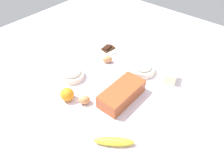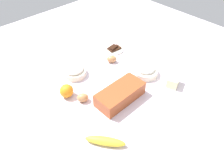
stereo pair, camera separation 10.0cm
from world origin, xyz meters
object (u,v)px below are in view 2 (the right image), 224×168
(orange_fruit, at_px, (67,91))
(egg_near_butter, at_px, (112,59))
(banana, at_px, (105,141))
(butter_block, at_px, (173,81))
(sugar_bowl, at_px, (145,70))
(loaf_pan, at_px, (120,94))
(egg_beside_bowl, at_px, (83,98))
(flour_bowl, at_px, (74,71))
(chocolate_plate, at_px, (114,49))

(orange_fruit, xyz_separation_m, egg_near_butter, (-0.40, -0.06, -0.01))
(banana, distance_m, butter_block, 0.56)
(orange_fruit, bearing_deg, butter_block, 145.08)
(sugar_bowl, distance_m, egg_near_butter, 0.25)
(loaf_pan, xyz_separation_m, butter_block, (-0.32, 0.13, -0.01))
(egg_beside_bowl, bearing_deg, banana, 72.14)
(loaf_pan, bearing_deg, orange_fruit, -49.32)
(orange_fruit, bearing_deg, loaf_pan, 131.08)
(flour_bowl, relative_size, banana, 0.76)
(banana, bearing_deg, egg_beside_bowl, -107.86)
(egg_near_butter, xyz_separation_m, egg_beside_bowl, (0.36, 0.15, 0.00))
(orange_fruit, bearing_deg, sugar_bowl, 158.91)
(flour_bowl, xyz_separation_m, banana, (0.19, 0.50, -0.01))
(orange_fruit, bearing_deg, egg_near_butter, -171.77)
(orange_fruit, distance_m, chocolate_plate, 0.53)
(flour_bowl, height_order, orange_fruit, orange_fruit)
(loaf_pan, relative_size, egg_beside_bowl, 4.42)
(egg_near_butter, bearing_deg, egg_beside_bowl, 22.60)
(flour_bowl, height_order, chocolate_plate, flour_bowl)
(loaf_pan, relative_size, banana, 1.48)
(egg_near_butter, bearing_deg, loaf_pan, 54.18)
(loaf_pan, relative_size, chocolate_plate, 2.16)
(loaf_pan, distance_m, chocolate_plate, 0.49)
(egg_beside_bowl, bearing_deg, butter_block, 150.64)
(sugar_bowl, distance_m, orange_fruit, 0.50)
(chocolate_plate, bearing_deg, egg_beside_bowl, 27.07)
(orange_fruit, bearing_deg, banana, 82.26)
(orange_fruit, height_order, chocolate_plate, orange_fruit)
(egg_near_butter, bearing_deg, flour_bowl, -13.30)
(butter_block, relative_size, chocolate_plate, 0.69)
(loaf_pan, bearing_deg, banana, 31.13)
(banana, distance_m, chocolate_plate, 0.77)
(orange_fruit, height_order, butter_block, orange_fruit)
(loaf_pan, xyz_separation_m, egg_near_butter, (-0.21, -0.28, -0.02))
(flour_bowl, height_order, sugar_bowl, sugar_bowl)
(sugar_bowl, height_order, banana, sugar_bowl)
(flour_bowl, bearing_deg, egg_beside_bowl, 64.80)
(flour_bowl, bearing_deg, chocolate_plate, -175.63)
(banana, xyz_separation_m, orange_fruit, (-0.05, -0.38, 0.02))
(flour_bowl, bearing_deg, sugar_bowl, 137.42)
(orange_fruit, xyz_separation_m, chocolate_plate, (-0.51, -0.15, -0.03))
(chocolate_plate, bearing_deg, loaf_pan, 49.96)
(chocolate_plate, bearing_deg, banana, 43.09)
(egg_beside_bowl, bearing_deg, chocolate_plate, -152.93)
(butter_block, height_order, egg_near_butter, butter_block)
(egg_near_butter, bearing_deg, banana, 43.91)
(butter_block, bearing_deg, egg_beside_bowl, -29.36)
(egg_beside_bowl, bearing_deg, sugar_bowl, 168.36)
(butter_block, relative_size, egg_beside_bowl, 1.42)
(egg_beside_bowl, distance_m, chocolate_plate, 0.53)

